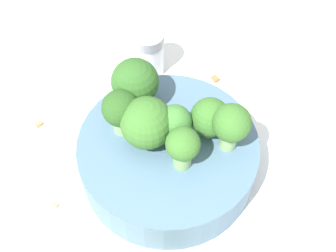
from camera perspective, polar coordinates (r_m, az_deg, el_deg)
ground_plane at (r=0.51m, az=0.00°, el=-5.24°), size 3.00×3.00×0.00m
bowl at (r=0.49m, az=0.00°, el=-3.77°), size 0.19×0.19×0.05m
broccoli_floret_0 at (r=0.46m, az=5.15°, el=1.02°), size 0.04×0.04×0.05m
broccoli_floret_1 at (r=0.47m, az=-4.04°, el=5.31°), size 0.05×0.05×0.06m
broccoli_floret_2 at (r=0.43m, az=1.82°, el=-2.49°), size 0.03×0.03×0.05m
broccoli_floret_3 at (r=0.44m, az=7.71°, el=0.14°), size 0.04×0.04×0.06m
broccoli_floret_4 at (r=0.45m, az=-2.59°, el=0.35°), size 0.05×0.05×0.06m
broccoli_floret_5 at (r=0.45m, az=1.07°, el=0.15°), size 0.03×0.03×0.05m
broccoli_floret_6 at (r=0.46m, az=-5.76°, el=1.93°), size 0.04×0.04×0.05m
pepper_shaker at (r=0.58m, az=-2.33°, el=8.88°), size 0.04×0.04×0.06m
almond_crumb_0 at (r=0.59m, az=5.79°, el=5.91°), size 0.01×0.01×0.01m
almond_crumb_1 at (r=0.50m, az=-13.63°, el=-9.28°), size 0.01×0.01×0.01m
almond_crumb_2 at (r=0.56m, az=-15.51°, el=0.31°), size 0.01×0.01×0.01m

